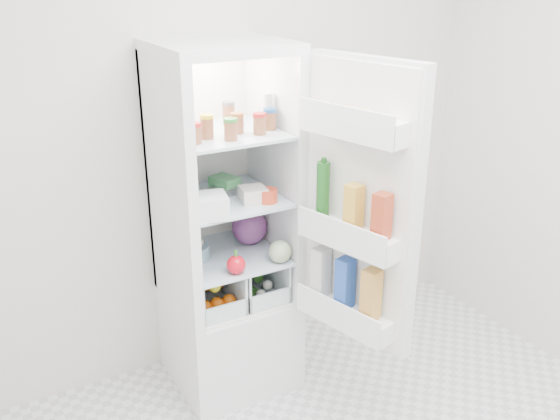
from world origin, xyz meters
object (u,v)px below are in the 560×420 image
refrigerator (224,263)px  mushroom_bowl (195,252)px  fridge_door (357,214)px  red_cabbage (249,227)px

refrigerator → mushroom_bowl: refrigerator is taller
mushroom_bowl → refrigerator: bearing=9.4°
refrigerator → fridge_door: size_ratio=1.38×
refrigerator → mushroom_bowl: bearing=-170.6°
fridge_door → mushroom_bowl: bearing=27.5°
fridge_door → refrigerator: bearing=16.4°
refrigerator → red_cabbage: (0.15, -0.00, 0.17)m
fridge_door → red_cabbage: bearing=4.9°
red_cabbage → mushroom_bowl: (-0.32, -0.03, -0.06)m
mushroom_bowl → fridge_door: 0.87m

